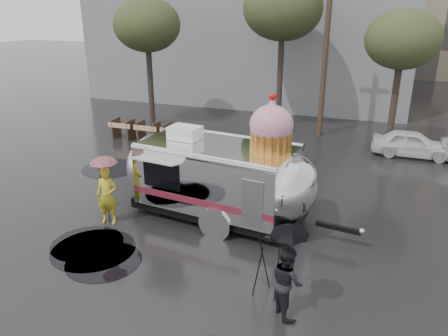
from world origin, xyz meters
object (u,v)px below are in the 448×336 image
at_px(person_left, 107,196).
at_px(person_right, 287,281).
at_px(airstream_trailer, 221,174).
at_px(tripod, 267,260).

relative_size(person_left, person_right, 1.10).
distance_m(airstream_trailer, tripod, 4.27).
distance_m(airstream_trailer, person_right, 5.04).
bearing_deg(person_right, airstream_trailer, 0.30).
bearing_deg(airstream_trailer, tripod, -47.75).
height_order(person_left, tripod, person_left).
distance_m(person_left, person_right, 6.73).
relative_size(airstream_trailer, tripod, 5.04).
bearing_deg(person_left, tripod, -32.55).
height_order(person_left, person_right, person_left).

